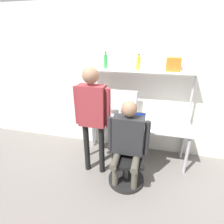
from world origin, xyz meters
name	(u,v)px	position (x,y,z in m)	size (l,w,h in m)	color
ground_plane	(131,167)	(0.00, 0.00, 0.00)	(12.00, 12.00, 0.00)	slate
wall_back	(139,83)	(0.00, 0.68, 1.35)	(8.00, 0.06, 2.70)	silver
desk	(135,126)	(0.00, 0.33, 0.66)	(1.88, 0.63, 0.73)	white
shelf_unit	(139,82)	(0.00, 0.48, 1.42)	(1.79, 0.30, 1.62)	white
monitor	(120,102)	(-0.31, 0.50, 1.03)	(0.61, 0.17, 0.52)	#B7B7BC
laptop	(137,122)	(0.03, 0.22, 0.79)	(0.28, 0.21, 0.21)	#333338
cell_phone	(149,127)	(0.24, 0.19, 0.74)	(0.07, 0.15, 0.01)	black
office_chair	(126,165)	(-0.04, -0.29, 0.27)	(0.56, 0.56, 0.90)	black
person_seated	(128,138)	(-0.03, -0.33, 0.79)	(0.60, 0.47, 1.34)	#4C473D
person_standing	(92,109)	(-0.59, -0.21, 1.13)	(0.56, 0.24, 1.76)	black
bottle_green	(106,61)	(-0.58, 0.48, 1.74)	(0.07, 0.07, 0.28)	#2D8C3F
bottle_amber	(138,63)	(-0.02, 0.48, 1.73)	(0.07, 0.07, 0.25)	gold
storage_box	(173,64)	(0.52, 0.48, 1.72)	(0.21, 0.19, 0.21)	#D1661E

